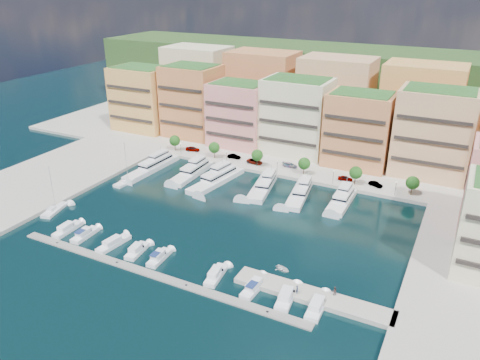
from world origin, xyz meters
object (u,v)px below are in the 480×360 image
(yacht_1, at_px, (193,171))
(car_0, at_px, (193,149))
(tree_3, at_px, (304,164))
(person_0, at_px, (297,289))
(cruiser_8, at_px, (286,297))
(cruiser_9, at_px, (317,306))
(tree_1, at_px, (214,148))
(car_1, at_px, (234,156))
(lamppost_2, at_px, (277,164))
(yacht_3, at_px, (263,185))
(sailboat_2, at_px, (127,182))
(yacht_5, at_px, (342,199))
(car_3, at_px, (290,165))
(yacht_4, at_px, (300,193))
(cruiser_2, at_px, (113,244))
(cruiser_1, at_px, (85,235))
(cruiser_4, at_px, (159,258))
(tree_2, at_px, (257,155))
(tree_5, at_px, (413,183))
(tender_1, at_px, (296,281))
(yacht_2, at_px, (218,178))
(tree_0, at_px, (175,141))
(lamppost_0, at_px, (181,147))
(car_5, at_px, (376,184))
(person_1, at_px, (334,291))
(tree_4, at_px, (356,173))
(lamppost_4, at_px, (396,186))
(cruiser_3, at_px, (137,251))
(cruiser_0, at_px, (67,229))
(yacht_0, at_px, (154,166))
(lamppost_3, at_px, (333,175))
(tender_0, at_px, (283,269))
(sailboat_0, at_px, (54,210))
(car_2, at_px, (255,161))
(lamppost_1, at_px, (227,155))
(cruiser_6, at_px, (216,275))

(yacht_1, height_order, car_0, yacht_1)
(tree_3, distance_m, person_0, 59.91)
(cruiser_8, relative_size, cruiser_9, 1.01)
(tree_1, bearing_deg, car_1, 23.42)
(tree_3, relative_size, lamppost_2, 1.35)
(yacht_3, xyz_separation_m, cruiser_8, (25.31, -44.76, -0.66))
(cruiser_8, height_order, sailboat_2, sailboat_2)
(yacht_5, xyz_separation_m, sailboat_2, (-62.26, -15.96, -0.90))
(yacht_5, relative_size, car_3, 3.38)
(yacht_4, relative_size, cruiser_2, 2.09)
(cruiser_1, xyz_separation_m, cruiser_4, (21.90, 0.01, 0.00))
(yacht_5, distance_m, car_3, 27.05)
(tree_2, height_order, tree_5, same)
(tender_1, bearing_deg, yacht_2, 30.08)
(tree_5, height_order, sailboat_2, sailboat_2)
(tree_0, distance_m, car_1, 22.49)
(tree_3, xyz_separation_m, lamppost_2, (-8.00, -2.30, -0.92))
(tree_1, xyz_separation_m, tree_5, (64.00, 0.00, 0.00))
(lamppost_0, distance_m, car_5, 65.95)
(cruiser_4, relative_size, person_1, 4.04)
(car_1, bearing_deg, tree_4, -98.91)
(tree_2, distance_m, cruiser_4, 58.34)
(lamppost_4, height_order, yacht_2, yacht_2)
(cruiser_4, height_order, person_1, person_1)
(tree_1, distance_m, cruiser_3, 59.70)
(tree_3, bearing_deg, cruiser_1, -120.75)
(tree_3, height_order, cruiser_0, tree_3)
(yacht_0, distance_m, person_1, 81.36)
(tree_5, xyz_separation_m, car_3, (-38.19, 4.04, -3.04))
(lamppost_3, relative_size, tender_0, 1.23)
(cruiser_8, distance_m, sailboat_0, 69.45)
(cruiser_0, bearing_deg, cruiser_2, -0.04)
(tree_4, distance_m, yacht_4, 18.43)
(yacht_5, bearing_deg, car_5, 65.04)
(car_2, xyz_separation_m, car_3, (11.46, 2.38, -0.04))
(lamppost_3, relative_size, car_1, 0.93)
(cruiser_8, bearing_deg, cruiser_4, -179.99)
(tree_4, height_order, lamppost_2, tree_4)
(tree_4, xyz_separation_m, lamppost_1, (-42.00, -2.30, -0.92))
(yacht_2, height_order, cruiser_6, yacht_2)
(cruiser_4, relative_size, sailboat_0, 0.57)
(yacht_0, height_order, cruiser_0, yacht_0)
(tree_4, distance_m, lamppost_0, 60.05)
(yacht_1, distance_m, sailboat_0, 42.84)
(tree_0, xyz_separation_m, car_0, (5.78, 2.44, -2.90))
(cruiser_0, bearing_deg, cruiser_6, 0.00)
(yacht_1, height_order, yacht_3, same)
(tender_0, relative_size, car_5, 0.80)
(yacht_3, bearing_deg, cruiser_6, -78.04)
(yacht_1, xyz_separation_m, person_0, (51.36, -43.02, 0.84))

